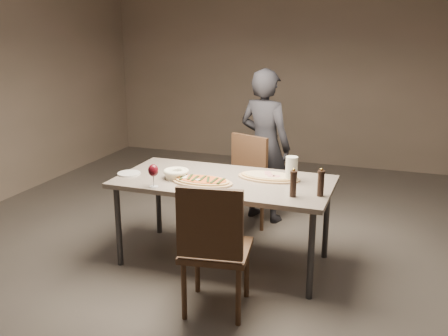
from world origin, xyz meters
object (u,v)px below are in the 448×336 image
(ham_pizza, at_px, (269,177))
(carafe, at_px, (292,169))
(chair_near, at_px, (214,243))
(zucchini_pizza, at_px, (202,181))
(bread_basket, at_px, (176,173))
(pepper_mill_left, at_px, (293,183))
(chair_far, at_px, (242,179))
(diner, at_px, (265,146))
(dining_table, at_px, (224,186))

(ham_pizza, height_order, carafe, carafe)
(chair_near, bearing_deg, zucchini_pizza, 109.47)
(ham_pizza, distance_m, bread_basket, 0.78)
(pepper_mill_left, distance_m, carafe, 0.39)
(chair_far, bearing_deg, pepper_mill_left, 146.66)
(ham_pizza, relative_size, carafe, 2.54)
(bread_basket, xyz_separation_m, pepper_mill_left, (1.03, -0.13, 0.06))
(zucchini_pizza, height_order, bread_basket, bread_basket)
(carafe, distance_m, chair_near, 1.06)
(zucchini_pizza, height_order, chair_near, chair_near)
(chair_far, distance_m, diner, 0.46)
(dining_table, xyz_separation_m, carafe, (0.54, 0.14, 0.16))
(pepper_mill_left, bearing_deg, diner, 113.66)
(ham_pizza, xyz_separation_m, carafe, (0.19, -0.01, 0.09))
(chair_far, bearing_deg, diner, -89.22)
(dining_table, distance_m, pepper_mill_left, 0.70)
(diner, bearing_deg, chair_far, 87.64)
(pepper_mill_left, bearing_deg, chair_far, 126.21)
(zucchini_pizza, bearing_deg, diner, 76.32)
(pepper_mill_left, bearing_deg, zucchini_pizza, 173.98)
(carafe, bearing_deg, pepper_mill_left, -75.74)
(dining_table, xyz_separation_m, zucchini_pizza, (-0.14, -0.15, 0.07))
(diner, bearing_deg, zucchini_pizza, 98.64)
(pepper_mill_left, xyz_separation_m, carafe, (-0.09, 0.37, 0.00))
(zucchini_pizza, height_order, carafe, carafe)
(chair_near, height_order, chair_far, chair_near)
(dining_table, xyz_separation_m, bread_basket, (-0.39, -0.11, 0.10))
(dining_table, relative_size, ham_pizza, 3.37)
(zucchini_pizza, xyz_separation_m, bread_basket, (-0.25, 0.04, 0.03))
(carafe, distance_m, chair_far, 0.92)
(dining_table, distance_m, zucchini_pizza, 0.22)
(pepper_mill_left, relative_size, carafe, 1.05)
(zucchini_pizza, xyz_separation_m, carafe, (0.68, 0.29, 0.09))
(pepper_mill_left, distance_m, diner, 1.46)
(zucchini_pizza, distance_m, diner, 1.27)
(carafe, bearing_deg, diner, 117.00)
(bread_basket, relative_size, chair_far, 0.23)
(dining_table, distance_m, chair_far, 0.76)
(pepper_mill_left, height_order, carafe, pepper_mill_left)
(carafe, bearing_deg, bread_basket, -165.16)
(ham_pizza, xyz_separation_m, pepper_mill_left, (0.29, -0.39, 0.09))
(pepper_mill_left, height_order, diner, diner)
(carafe, height_order, chair_near, chair_near)
(bread_basket, height_order, pepper_mill_left, pepper_mill_left)
(dining_table, relative_size, carafe, 8.55)
(chair_far, relative_size, diner, 0.60)
(ham_pizza, relative_size, bread_basket, 2.46)
(dining_table, height_order, ham_pizza, ham_pizza)
(ham_pizza, relative_size, pepper_mill_left, 2.42)
(pepper_mill_left, distance_m, chair_far, 1.25)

